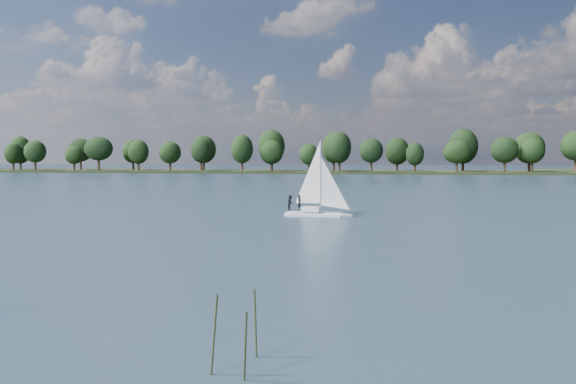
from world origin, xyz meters
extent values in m
plane|color=#233342|center=(0.00, 100.00, 0.00)|extent=(700.00, 700.00, 0.00)
cube|color=black|center=(0.00, 212.00, 0.00)|extent=(660.00, 40.00, 1.50)
cube|color=white|center=(-9.75, 34.15, 0.00)|extent=(6.13, 2.03, 0.71)
cube|color=white|center=(-9.75, 34.15, 0.71)|extent=(1.84, 1.17, 0.44)
cylinder|color=silver|center=(-9.75, 34.15, 4.04)|extent=(0.11, 0.11, 7.11)
imported|color=black|center=(-11.39, 34.47, 1.32)|extent=(0.40, 0.58, 1.53)
imported|color=black|center=(-12.23, 34.11, 1.32)|extent=(0.59, 0.75, 1.53)
cylinder|color=#283316|center=(-3.85, -11.50, 1.03)|extent=(3.20, 3.20, 2.16)
camera|label=1|loc=(-0.15, -28.22, 5.85)|focal=40.00mm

